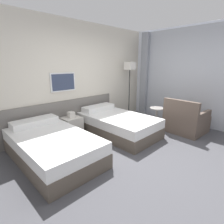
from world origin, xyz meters
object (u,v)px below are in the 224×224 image
object	(u,v)px
bed_near_window	(117,124)
nightstand	(72,126)
bed_near_door	(52,146)
side_table	(157,114)
floor_lamp	(130,71)
armchair	(186,121)

from	to	relation	value
bed_near_window	nightstand	xyz separation A→B (m)	(-0.86, 0.71, -0.01)
bed_near_door	side_table	distance (m)	2.77
floor_lamp	bed_near_door	bearing A→B (deg)	-167.40
armchair	side_table	bearing A→B (deg)	28.42
nightstand	side_table	world-z (taller)	nightstand
side_table	armchair	world-z (taller)	armchair
floor_lamp	armchair	xyz separation A→B (m)	(0.10, -1.80, -1.22)
armchair	nightstand	bearing A→B (deg)	53.15
bed_near_door	armchair	distance (m)	3.24
nightstand	side_table	xyz separation A→B (m)	(1.87, -1.19, 0.15)
nightstand	armchair	world-z (taller)	armchair
bed_near_door	side_table	bearing A→B (deg)	-9.99
nightstand	armchair	xyz separation A→B (m)	(2.18, -1.85, 0.04)
side_table	bed_near_window	bearing A→B (deg)	154.67
bed_near_door	floor_lamp	size ratio (longest dim) A/B	1.11
bed_near_window	nightstand	distance (m)	1.11
nightstand	floor_lamp	world-z (taller)	floor_lamp
nightstand	side_table	size ratio (longest dim) A/B	1.03
nightstand	floor_lamp	size ratio (longest dim) A/B	0.34
side_table	armchair	xyz separation A→B (m)	(0.31, -0.66, -0.11)
bed_near_window	floor_lamp	distance (m)	1.87
bed_near_window	side_table	distance (m)	1.13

